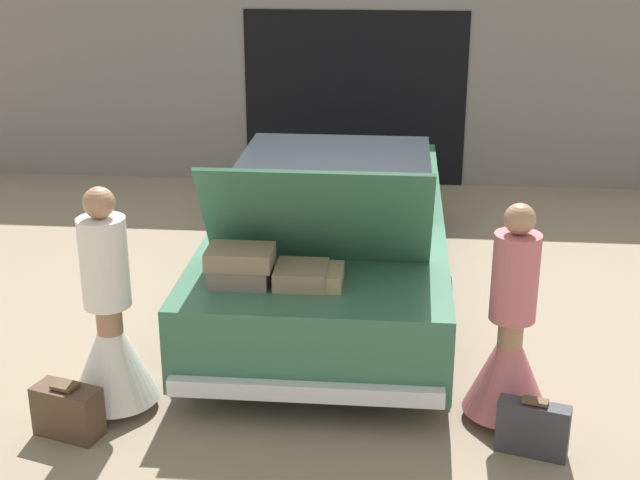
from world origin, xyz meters
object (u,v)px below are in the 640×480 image
object	(u,v)px
person_right	(509,346)
suitcase_beside_right_person	(533,428)
car	(333,230)
suitcase_beside_left_person	(68,411)
person_left	(111,333)

from	to	relation	value
person_right	suitcase_beside_right_person	xyz separation A→B (m)	(0.13, -0.42, -0.37)
car	person_right	bearing A→B (deg)	-58.11
person_right	car	bearing A→B (deg)	32.01
car	person_right	xyz separation A→B (m)	(1.37, -2.20, -0.01)
person_right	suitcase_beside_left_person	size ratio (longest dim) A/B	3.18
person_left	suitcase_beside_right_person	world-z (taller)	person_left
suitcase_beside_right_person	person_left	bearing A→B (deg)	173.47
person_left	suitcase_beside_right_person	distance (m)	2.91
person_left	person_right	bearing A→B (deg)	81.48
person_left	suitcase_beside_right_person	xyz separation A→B (m)	(2.86, -0.33, -0.39)
suitcase_beside_right_person	car	bearing A→B (deg)	119.75
person_left	person_right	xyz separation A→B (m)	(2.73, 0.09, -0.02)
person_left	car	bearing A→B (deg)	138.79
suitcase_beside_right_person	person_right	bearing A→B (deg)	107.06
person_left	suitcase_beside_right_person	bearing A→B (deg)	72.97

